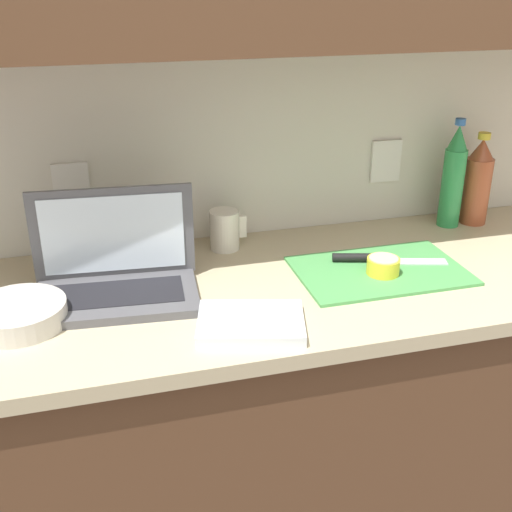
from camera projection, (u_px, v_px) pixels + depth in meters
counter_unit at (381, 409)px, 1.79m from camera, size 2.21×0.63×0.90m
laptop at (116, 271)px, 1.46m from camera, size 0.38×0.25×0.23m
cutting_board at (380, 271)px, 1.58m from camera, size 0.41×0.27×0.01m
knife at (369, 258)px, 1.61m from camera, size 0.28×0.11×0.02m
lemon_half_cut at (383, 266)px, 1.55m from camera, size 0.08×0.08×0.04m
bottle_green_soda at (478, 182)px, 1.84m from camera, size 0.08×0.08×0.27m
bottle_oil_tall at (453, 178)px, 1.81m from camera, size 0.06×0.06×0.31m
measuring_cup at (225, 230)px, 1.69m from camera, size 0.10×0.08×0.11m
bowl_white at (18, 314)px, 1.34m from camera, size 0.20×0.20×0.05m
dish_towel at (251, 323)px, 1.33m from camera, size 0.25×0.21×0.02m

